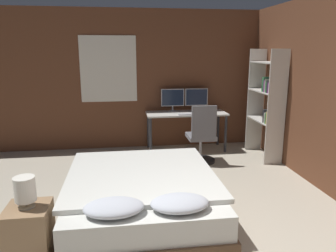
# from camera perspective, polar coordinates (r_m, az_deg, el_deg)

# --- Properties ---
(wall_back) EXTENTS (12.00, 0.08, 2.70)m
(wall_back) POSITION_cam_1_polar(r_m,az_deg,el_deg) (6.55, -1.94, 8.05)
(wall_back) COLOR brown
(wall_back) RESTS_ON ground_plane
(bed) EXTENTS (1.70, 2.04, 0.61)m
(bed) POSITION_cam_1_polar(r_m,az_deg,el_deg) (3.89, -4.51, -12.27)
(bed) COLOR brown
(bed) RESTS_ON ground_plane
(nightstand) EXTENTS (0.39, 0.41, 0.55)m
(nightstand) POSITION_cam_1_polar(r_m,az_deg,el_deg) (3.43, -22.95, -16.99)
(nightstand) COLOR #997551
(nightstand) RESTS_ON ground_plane
(bedside_lamp) EXTENTS (0.19, 0.19, 0.29)m
(bedside_lamp) POSITION_cam_1_polar(r_m,az_deg,el_deg) (3.23, -23.66, -10.13)
(bedside_lamp) COLOR gray
(bedside_lamp) RESTS_ON nightstand
(desk) EXTENTS (1.55, 0.60, 0.75)m
(desk) POSITION_cam_1_polar(r_m,az_deg,el_deg) (6.37, 3.22, 1.53)
(desk) COLOR beige
(desk) RESTS_ON ground_plane
(monitor_left) EXTENTS (0.45, 0.16, 0.44)m
(monitor_left) POSITION_cam_1_polar(r_m,az_deg,el_deg) (6.46, 0.82, 4.80)
(monitor_left) COLOR #B7B7BC
(monitor_left) RESTS_ON desk
(monitor_right) EXTENTS (0.45, 0.16, 0.44)m
(monitor_right) POSITION_cam_1_polar(r_m,az_deg,el_deg) (6.55, 4.98, 4.87)
(monitor_right) COLOR #B7B7BC
(monitor_right) RESTS_ON desk
(keyboard) EXTENTS (0.39, 0.13, 0.02)m
(keyboard) POSITION_cam_1_polar(r_m,az_deg,el_deg) (6.16, 3.59, 2.09)
(keyboard) COLOR #B7B7BC
(keyboard) RESTS_ON desk
(computer_mouse) EXTENTS (0.07, 0.05, 0.04)m
(computer_mouse) POSITION_cam_1_polar(r_m,az_deg,el_deg) (6.23, 6.17, 2.23)
(computer_mouse) COLOR #B7B7BC
(computer_mouse) RESTS_ON desk
(office_chair) EXTENTS (0.52, 0.52, 1.03)m
(office_chair) POSITION_cam_1_polar(r_m,az_deg,el_deg) (5.70, 5.86, -2.35)
(office_chair) COLOR black
(office_chair) RESTS_ON ground_plane
(bookshelf) EXTENTS (0.33, 0.90, 1.95)m
(bookshelf) POSITION_cam_1_polar(r_m,az_deg,el_deg) (6.04, 17.05, 4.52)
(bookshelf) COLOR beige
(bookshelf) RESTS_ON ground_plane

